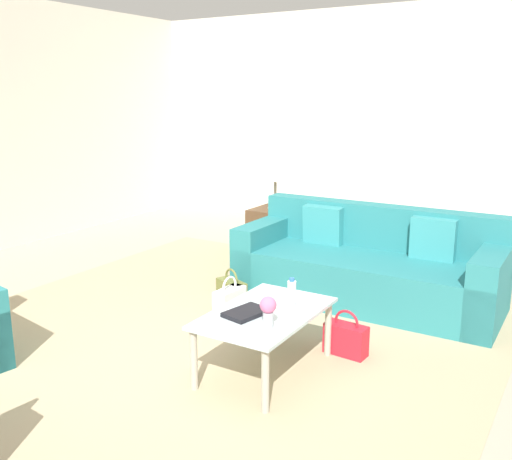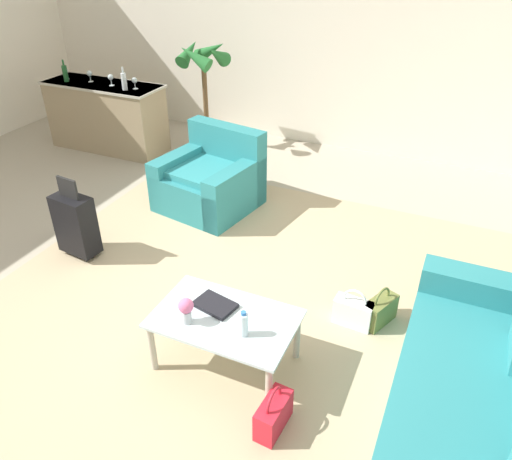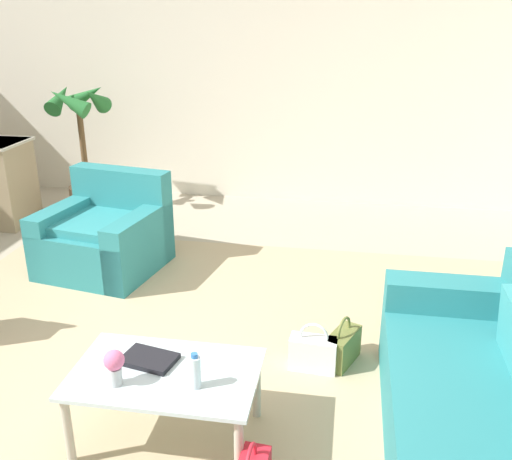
# 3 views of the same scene
# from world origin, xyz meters

# --- Properties ---
(ground_plane) EXTENTS (12.00, 12.00, 0.00)m
(ground_plane) POSITION_xyz_m (0.00, 0.00, 0.00)
(ground_plane) COLOR #A89E89
(wall_back) EXTENTS (10.24, 0.12, 3.10)m
(wall_back) POSITION_xyz_m (0.00, 4.06, 1.55)
(wall_back) COLOR silver
(wall_back) RESTS_ON ground
(area_rug) EXTENTS (5.20, 4.40, 0.01)m
(area_rug) POSITION_xyz_m (0.60, 0.20, 0.00)
(area_rug) COLOR tan
(area_rug) RESTS_ON ground
(couch) EXTENTS (0.96, 2.43, 0.87)m
(couch) POSITION_xyz_m (2.20, -0.60, 0.30)
(couch) COLOR teal
(couch) RESTS_ON ground
(armchair) EXTENTS (1.15, 1.11, 0.89)m
(armchair) POSITION_xyz_m (-0.89, 1.67, 0.30)
(armchair) COLOR teal
(armchair) RESTS_ON ground
(coffee_table) EXTENTS (1.03, 0.65, 0.45)m
(coffee_table) POSITION_xyz_m (0.40, -0.50, 0.39)
(coffee_table) COLOR silver
(coffee_table) RESTS_ON ground
(water_bottle) EXTENTS (0.06, 0.06, 0.20)m
(water_bottle) POSITION_xyz_m (0.60, -0.60, 0.55)
(water_bottle) COLOR silver
(water_bottle) RESTS_ON coffee_table
(coffee_table_book) EXTENTS (0.33, 0.26, 0.03)m
(coffee_table_book) POSITION_xyz_m (0.28, -0.42, 0.47)
(coffee_table_book) COLOR black
(coffee_table_book) RESTS_ON coffee_table
(flower_vase) EXTENTS (0.11, 0.11, 0.21)m
(flower_vase) POSITION_xyz_m (0.18, -0.65, 0.58)
(flower_vase) COLOR #B2B7BC
(flower_vase) RESTS_ON coffee_table
(bar_console) EXTENTS (1.73, 0.64, 0.95)m
(bar_console) POSITION_xyz_m (-3.10, 2.60, 0.49)
(bar_console) COLOR #937F60
(bar_console) RESTS_ON ground
(wine_glass_leftmost) EXTENTS (0.08, 0.08, 0.15)m
(wine_glass_leftmost) POSITION_xyz_m (-3.69, 2.57, 1.06)
(wine_glass_leftmost) COLOR silver
(wine_glass_leftmost) RESTS_ON bar_console
(wine_glass_left_of_centre) EXTENTS (0.08, 0.08, 0.15)m
(wine_glass_left_of_centre) POSITION_xyz_m (-3.30, 2.61, 1.06)
(wine_glass_left_of_centre) COLOR silver
(wine_glass_left_of_centre) RESTS_ON bar_console
(wine_glass_right_of_centre) EXTENTS (0.08, 0.08, 0.15)m
(wine_glass_right_of_centre) POSITION_xyz_m (-2.90, 2.57, 1.06)
(wine_glass_right_of_centre) COLOR silver
(wine_glass_right_of_centre) RESTS_ON bar_console
(wine_glass_rightmost) EXTENTS (0.08, 0.08, 0.15)m
(wine_glass_rightmost) POSITION_xyz_m (-2.51, 2.57, 1.06)
(wine_glass_rightmost) COLOR silver
(wine_glass_rightmost) RESTS_ON bar_console
(wine_bottle_green) EXTENTS (0.07, 0.07, 0.30)m
(wine_bottle_green) POSITION_xyz_m (-3.61, 2.48, 1.07)
(wine_bottle_green) COLOR #194C23
(wine_bottle_green) RESTS_ON bar_console
(wine_bottle_clear) EXTENTS (0.07, 0.07, 0.30)m
(wine_bottle_clear) POSITION_xyz_m (-2.61, 2.48, 1.07)
(wine_bottle_clear) COLOR silver
(wine_bottle_clear) RESTS_ON bar_console
(suitcase_black) EXTENTS (0.42, 0.27, 0.85)m
(suitcase_black) POSITION_xyz_m (-1.60, 0.20, 0.36)
(suitcase_black) COLOR black
(suitcase_black) RESTS_ON ground
(handbag_white) EXTENTS (0.33, 0.16, 0.36)m
(handbag_white) POSITION_xyz_m (1.16, 0.31, 0.13)
(handbag_white) COLOR white
(handbag_white) RESTS_ON ground
(handbag_red) EXTENTS (0.16, 0.33, 0.36)m
(handbag_red) POSITION_xyz_m (0.94, -0.89, 0.13)
(handbag_red) COLOR red
(handbag_red) RESTS_ON ground
(handbag_olive) EXTENTS (0.25, 0.35, 0.36)m
(handbag_olive) POSITION_xyz_m (1.36, 0.42, 0.13)
(handbag_olive) COLOR olive
(handbag_olive) RESTS_ON ground
(potted_palm) EXTENTS (0.64, 0.64, 1.54)m
(potted_palm) POSITION_xyz_m (-1.80, 3.20, 0.81)
(potted_palm) COLOR #84664C
(potted_palm) RESTS_ON ground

